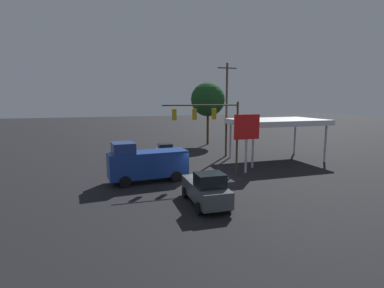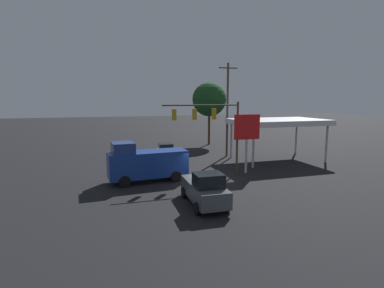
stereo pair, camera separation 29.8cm
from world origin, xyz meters
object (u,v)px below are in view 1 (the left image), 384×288
(utility_pole, at_px, (227,108))
(pickup_parked, at_px, (206,189))
(hatchback_crossing, at_px, (165,152))
(street_tree, at_px, (208,99))
(price_sign, at_px, (247,130))
(delivery_truck, at_px, (146,163))
(traffic_signal_assembly, at_px, (211,121))

(utility_pole, xyz_separation_m, pickup_parked, (8.49, 15.73, -4.93))
(utility_pole, height_order, hatchback_crossing, utility_pole)
(hatchback_crossing, relative_size, street_tree, 0.40)
(price_sign, relative_size, delivery_truck, 0.82)
(traffic_signal_assembly, distance_m, price_sign, 3.78)
(delivery_truck, distance_m, street_tree, 23.23)
(hatchback_crossing, bearing_deg, pickup_parked, 1.28)
(pickup_parked, bearing_deg, hatchback_crossing, 178.79)
(utility_pole, bearing_deg, pickup_parked, 61.64)
(delivery_truck, height_order, street_tree, street_tree)
(price_sign, relative_size, hatchback_crossing, 1.47)
(traffic_signal_assembly, relative_size, price_sign, 1.30)
(utility_pole, height_order, pickup_parked, utility_pole)
(street_tree, bearing_deg, hatchback_crossing, 48.12)
(traffic_signal_assembly, height_order, street_tree, street_tree)
(traffic_signal_assembly, distance_m, street_tree, 19.46)
(hatchback_crossing, height_order, pickup_parked, pickup_parked)
(price_sign, bearing_deg, delivery_truck, 1.46)
(street_tree, bearing_deg, delivery_truck, 55.64)
(traffic_signal_assembly, xyz_separation_m, pickup_parked, (3.19, 7.50, -4.05))
(traffic_signal_assembly, bearing_deg, hatchback_crossing, -72.45)
(traffic_signal_assembly, xyz_separation_m, street_tree, (-6.59, -18.20, 1.93))
(price_sign, distance_m, street_tree, 18.85)
(hatchback_crossing, xyz_separation_m, pickup_parked, (0.66, 15.53, 0.16))
(traffic_signal_assembly, distance_m, pickup_parked, 9.11)
(traffic_signal_assembly, xyz_separation_m, hatchback_crossing, (2.54, -8.02, -4.21))
(hatchback_crossing, height_order, delivery_truck, delivery_truck)
(price_sign, height_order, pickup_parked, price_sign)
(traffic_signal_assembly, relative_size, hatchback_crossing, 1.90)
(utility_pole, distance_m, price_sign, 8.77)
(utility_pole, height_order, price_sign, utility_pole)
(hatchback_crossing, distance_m, pickup_parked, 15.54)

